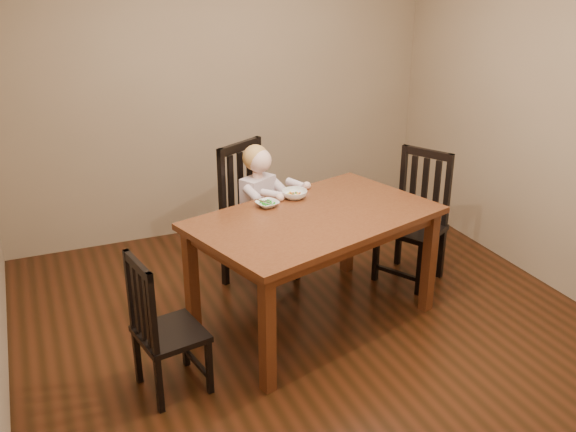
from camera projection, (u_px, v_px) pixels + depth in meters
name	position (u px, v px, depth m)	size (l,w,h in m)	color
room	(316.00, 144.00, 4.03)	(4.01, 4.01, 2.71)	#3B1B0C
dining_table	(315.00, 228.00, 4.37)	(1.86, 1.42, 0.82)	#4E2512
chair_child	(255.00, 218.00, 5.01)	(0.65, 0.64, 1.12)	black
chair_left	(163.00, 329.00, 3.74)	(0.44, 0.45, 0.90)	black
chair_right	(415.00, 219.00, 5.08)	(0.60, 0.60, 1.05)	black
toddler	(260.00, 202.00, 4.92)	(0.35, 0.43, 0.59)	silver
bowl_peas	(267.00, 204.00, 4.46)	(0.15, 0.15, 0.04)	white
bowl_veg	(295.00, 194.00, 4.61)	(0.18, 0.18, 0.06)	white
fork	(264.00, 203.00, 4.42)	(0.13, 0.06, 0.05)	silver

